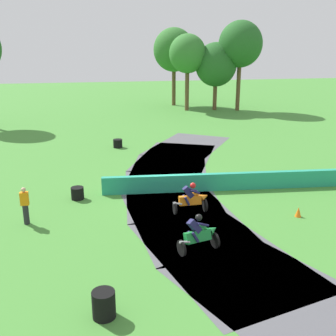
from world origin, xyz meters
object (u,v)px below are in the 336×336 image
motorcycle_lead_orange (192,199)px  traffic_cone (298,212)px  tire_stack_mid_a (77,193)px  track_marshal (25,206)px  tire_stack_near (118,143)px  motorcycle_chase_green (199,234)px  tire_stack_mid_b (104,304)px

motorcycle_lead_orange → traffic_cone: (4.50, -1.31, -0.44)m
motorcycle_lead_orange → tire_stack_mid_a: 5.72m
motorcycle_lead_orange → track_marshal: size_ratio=1.03×
tire_stack_near → tire_stack_mid_a: (-2.60, -9.79, -0.00)m
track_marshal → traffic_cone: 11.72m
tire_stack_mid_a → motorcycle_chase_green: bearing=-52.9°
track_marshal → motorcycle_chase_green: bearing=-28.0°
motorcycle_chase_green → tire_stack_mid_a: bearing=127.1°
motorcycle_chase_green → tire_stack_mid_b: (-3.57, -3.24, -0.24)m
tire_stack_near → tire_stack_mid_b: bearing=-94.9°
traffic_cone → tire_stack_mid_b: bearing=-148.3°
motorcycle_chase_green → traffic_cone: 5.47m
tire_stack_mid_a → track_marshal: track_marshal is taller
motorcycle_lead_orange → tire_stack_mid_a: (-5.08, 2.60, -0.36)m
motorcycle_lead_orange → track_marshal: 7.12m
motorcycle_lead_orange → motorcycle_chase_green: size_ratio=1.00×
motorcycle_lead_orange → traffic_cone: motorcycle_lead_orange is taller
tire_stack_near → traffic_cone: bearing=-63.0°
motorcycle_chase_green → traffic_cone: size_ratio=3.81×
motorcycle_lead_orange → tire_stack_near: size_ratio=2.57×
tire_stack_mid_b → traffic_cone: 10.13m
tire_stack_mid_a → track_marshal: 3.27m
tire_stack_mid_a → tire_stack_mid_b: size_ratio=0.77×
track_marshal → traffic_cone: track_marshal is taller
tire_stack_near → tire_stack_mid_b: 19.09m
tire_stack_mid_a → track_marshal: (-2.04, -2.50, 0.52)m
motorcycle_lead_orange → motorcycle_chase_green: (-0.55, -3.39, -0.02)m
motorcycle_lead_orange → tire_stack_near: (-2.48, 12.39, -0.36)m
motorcycle_lead_orange → motorcycle_chase_green: 3.44m
track_marshal → traffic_cone: bearing=-6.9°
tire_stack_mid_b → motorcycle_chase_green: bearing=42.2°
track_marshal → tire_stack_near: bearing=69.3°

